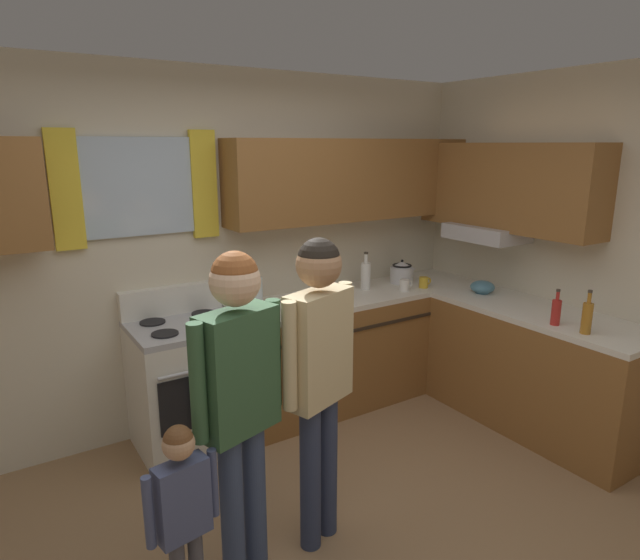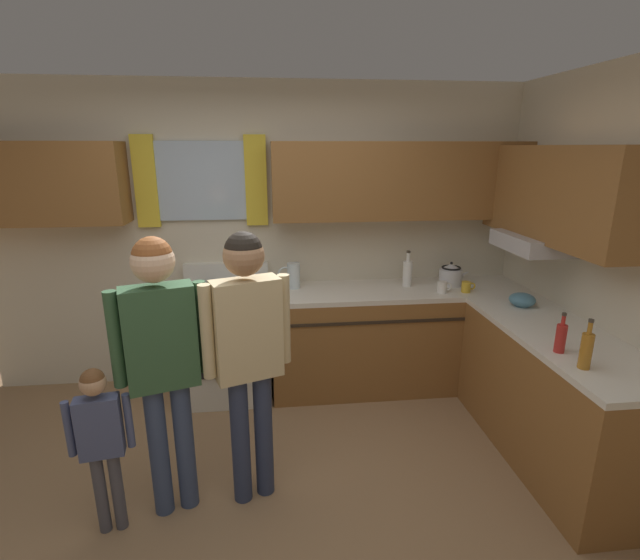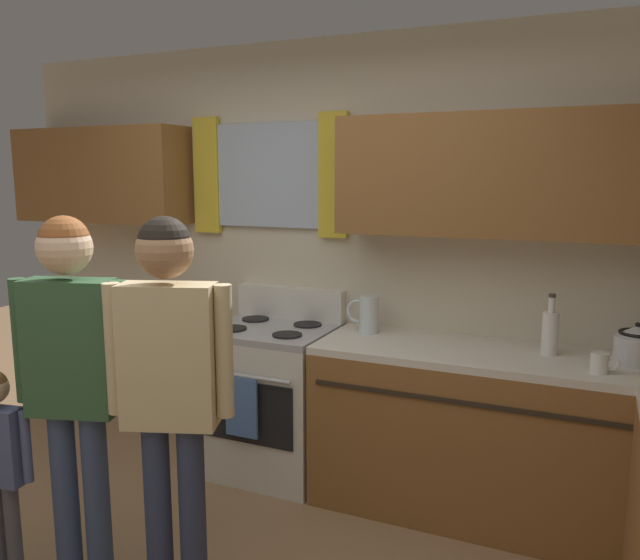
# 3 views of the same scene
# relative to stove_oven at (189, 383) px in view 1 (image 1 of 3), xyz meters

# --- Properties ---
(back_wall_unit) EXTENTS (4.60, 0.42, 2.60)m
(back_wall_unit) POSITION_rel_stove_oven_xyz_m (0.31, 0.28, 1.02)
(back_wall_unit) COLOR beige
(back_wall_unit) RESTS_ON ground
(right_wall_unit) EXTENTS (0.52, 4.05, 2.60)m
(right_wall_unit) POSITION_rel_stove_oven_xyz_m (2.56, -1.44, 0.94)
(right_wall_unit) COLOR beige
(right_wall_unit) RESTS_ON ground
(kitchen_counter_run) EXTENTS (2.19, 2.23, 0.90)m
(kitchen_counter_run) POSITION_rel_stove_oven_xyz_m (1.81, -0.48, -0.02)
(kitchen_counter_run) COLOR brown
(kitchen_counter_run) RESTS_ON ground
(stove_oven) EXTENTS (0.72, 0.67, 1.10)m
(stove_oven) POSITION_rel_stove_oven_xyz_m (0.00, 0.00, 0.00)
(stove_oven) COLOR silver
(stove_oven) RESTS_ON ground
(bottle_milk_white) EXTENTS (0.08, 0.08, 0.31)m
(bottle_milk_white) POSITION_rel_stove_oven_xyz_m (1.56, 0.06, 0.55)
(bottle_milk_white) COLOR white
(bottle_milk_white) RESTS_ON kitchen_counter_run
(bottle_sauce_red) EXTENTS (0.06, 0.06, 0.25)m
(bottle_sauce_red) POSITION_rel_stove_oven_xyz_m (2.07, -1.36, 0.53)
(bottle_sauce_red) COLOR red
(bottle_sauce_red) RESTS_ON kitchen_counter_run
(bottle_oil_amber) EXTENTS (0.06, 0.06, 0.29)m
(bottle_oil_amber) POSITION_rel_stove_oven_xyz_m (2.08, -1.57, 0.54)
(bottle_oil_amber) COLOR #B27223
(bottle_oil_amber) RESTS_ON kitchen_counter_run
(mug_mustard_yellow) EXTENTS (0.12, 0.08, 0.09)m
(mug_mustard_yellow) POSITION_rel_stove_oven_xyz_m (2.01, -0.17, 0.48)
(mug_mustard_yellow) COLOR gold
(mug_mustard_yellow) RESTS_ON kitchen_counter_run
(mug_ceramic_white) EXTENTS (0.13, 0.08, 0.09)m
(mug_ceramic_white) POSITION_rel_stove_oven_xyz_m (1.80, -0.16, 0.48)
(mug_ceramic_white) COLOR white
(mug_ceramic_white) RESTS_ON kitchen_counter_run
(stovetop_kettle) EXTENTS (0.27, 0.20, 0.21)m
(stovetop_kettle) POSITION_rel_stove_oven_xyz_m (1.96, 0.05, 0.53)
(stovetop_kettle) COLOR silver
(stovetop_kettle) RESTS_ON kitchen_counter_run
(water_pitcher) EXTENTS (0.19, 0.11, 0.22)m
(water_pitcher) POSITION_rel_stove_oven_xyz_m (0.57, 0.11, 0.54)
(water_pitcher) COLOR silver
(water_pitcher) RESTS_ON kitchen_counter_run
(mixing_bowl) EXTENTS (0.19, 0.19, 0.10)m
(mixing_bowl) POSITION_rel_stove_oven_xyz_m (2.28, -0.55, 0.48)
(mixing_bowl) COLOR teal
(mixing_bowl) RESTS_ON kitchen_counter_run
(adult_holding_child) EXTENTS (0.49, 0.26, 1.64)m
(adult_holding_child) POSITION_rel_stove_oven_xyz_m (-0.21, -1.34, 0.56)
(adult_holding_child) COLOR #38476B
(adult_holding_child) RESTS_ON ground
(adult_in_plaid) EXTENTS (0.49, 0.27, 1.65)m
(adult_in_plaid) POSITION_rel_stove_oven_xyz_m (0.24, -1.28, 0.57)
(adult_in_plaid) COLOR #2D3856
(adult_in_plaid) RESTS_ON ground
(small_child) EXTENTS (0.33, 0.13, 0.99)m
(small_child) POSITION_rel_stove_oven_xyz_m (-0.54, -1.47, 0.15)
(small_child) COLOR #4C4C56
(small_child) RESTS_ON ground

